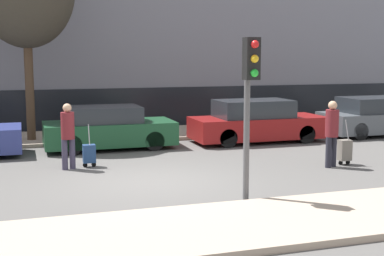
{
  "coord_description": "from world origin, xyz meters",
  "views": [
    {
      "loc": [
        -2.77,
        -11.77,
        2.9
      ],
      "look_at": [
        1.57,
        1.8,
        0.95
      ],
      "focal_mm": 50.0,
      "sensor_mm": 36.0,
      "label": 1
    }
  ],
  "objects_px": {
    "parked_car_3": "(375,117)",
    "pedestrian_left": "(68,132)",
    "parked_car_1": "(108,129)",
    "trolley_left": "(89,154)",
    "traffic_light": "(250,86)",
    "pedestrian_right": "(332,130)",
    "trolley_right": "(345,150)",
    "parked_car_2": "(257,122)"
  },
  "relations": [
    {
      "from": "parked_car_3",
      "to": "pedestrian_left",
      "type": "xyz_separation_m",
      "value": [
        -11.13,
        -2.62,
        0.31
      ]
    },
    {
      "from": "pedestrian_left",
      "to": "trolley_right",
      "type": "height_order",
      "value": "pedestrian_left"
    },
    {
      "from": "parked_car_3",
      "to": "pedestrian_left",
      "type": "height_order",
      "value": "pedestrian_left"
    },
    {
      "from": "parked_car_1",
      "to": "trolley_left",
      "type": "distance_m",
      "value": 2.79
    },
    {
      "from": "pedestrian_left",
      "to": "trolley_right",
      "type": "distance_m",
      "value": 7.26
    },
    {
      "from": "trolley_left",
      "to": "pedestrian_right",
      "type": "xyz_separation_m",
      "value": [
        5.99,
        -1.94,
        0.63
      ]
    },
    {
      "from": "trolley_left",
      "to": "parked_car_2",
      "type": "bearing_deg",
      "value": 22.43
    },
    {
      "from": "traffic_light",
      "to": "trolley_left",
      "type": "bearing_deg",
      "value": 119.91
    },
    {
      "from": "trolley_left",
      "to": "pedestrian_right",
      "type": "height_order",
      "value": "pedestrian_right"
    },
    {
      "from": "trolley_right",
      "to": "trolley_left",
      "type": "bearing_deg",
      "value": 164.81
    },
    {
      "from": "pedestrian_right",
      "to": "pedestrian_left",
      "type": "bearing_deg",
      "value": -33.4
    },
    {
      "from": "parked_car_1",
      "to": "traffic_light",
      "type": "distance_m",
      "value": 7.44
    },
    {
      "from": "trolley_left",
      "to": "pedestrian_left",
      "type": "bearing_deg",
      "value": -166.81
    },
    {
      "from": "pedestrian_left",
      "to": "pedestrian_right",
      "type": "distance_m",
      "value": 6.77
    },
    {
      "from": "parked_car_1",
      "to": "trolley_right",
      "type": "distance_m",
      "value": 7.12
    },
    {
      "from": "parked_car_2",
      "to": "parked_car_3",
      "type": "distance_m",
      "value": 4.73
    },
    {
      "from": "parked_car_1",
      "to": "pedestrian_left",
      "type": "distance_m",
      "value": 3.12
    },
    {
      "from": "pedestrian_right",
      "to": "trolley_right",
      "type": "bearing_deg",
      "value": 179.95
    },
    {
      "from": "trolley_left",
      "to": "traffic_light",
      "type": "distance_m",
      "value": 5.48
    },
    {
      "from": "parked_car_3",
      "to": "pedestrian_left",
      "type": "distance_m",
      "value": 11.44
    },
    {
      "from": "trolley_left",
      "to": "parked_car_1",
      "type": "bearing_deg",
      "value": 70.76
    },
    {
      "from": "pedestrian_right",
      "to": "parked_car_2",
      "type": "bearing_deg",
      "value": -106.28
    },
    {
      "from": "parked_car_3",
      "to": "pedestrian_right",
      "type": "distance_m",
      "value": 6.4
    },
    {
      "from": "trolley_right",
      "to": "pedestrian_left",
      "type": "bearing_deg",
      "value": 166.88
    },
    {
      "from": "traffic_light",
      "to": "pedestrian_left",
      "type": "bearing_deg",
      "value": 125.61
    },
    {
      "from": "parked_car_1",
      "to": "traffic_light",
      "type": "relative_size",
      "value": 1.23
    },
    {
      "from": "parked_car_2",
      "to": "traffic_light",
      "type": "bearing_deg",
      "value": -115.78
    },
    {
      "from": "parked_car_1",
      "to": "parked_car_3",
      "type": "height_order",
      "value": "parked_car_3"
    },
    {
      "from": "parked_car_1",
      "to": "pedestrian_left",
      "type": "height_order",
      "value": "pedestrian_left"
    },
    {
      "from": "pedestrian_left",
      "to": "pedestrian_right",
      "type": "height_order",
      "value": "pedestrian_right"
    },
    {
      "from": "parked_car_1",
      "to": "pedestrian_left",
      "type": "bearing_deg",
      "value": -117.83
    },
    {
      "from": "traffic_light",
      "to": "pedestrian_right",
      "type": "bearing_deg",
      "value": 36.05
    },
    {
      "from": "parked_car_3",
      "to": "trolley_right",
      "type": "relative_size",
      "value": 3.27
    },
    {
      "from": "parked_car_2",
      "to": "pedestrian_right",
      "type": "relative_size",
      "value": 2.59
    },
    {
      "from": "parked_car_3",
      "to": "traffic_light",
      "type": "height_order",
      "value": "traffic_light"
    },
    {
      "from": "parked_car_3",
      "to": "trolley_left",
      "type": "bearing_deg",
      "value": -166.74
    },
    {
      "from": "trolley_right",
      "to": "traffic_light",
      "type": "distance_m",
      "value": 5.15
    },
    {
      "from": "parked_car_3",
      "to": "pedestrian_left",
      "type": "bearing_deg",
      "value": -166.75
    },
    {
      "from": "trolley_left",
      "to": "pedestrian_right",
      "type": "bearing_deg",
      "value": -17.92
    },
    {
      "from": "trolley_left",
      "to": "traffic_light",
      "type": "relative_size",
      "value": 0.35
    },
    {
      "from": "pedestrian_right",
      "to": "traffic_light",
      "type": "bearing_deg",
      "value": 18.17
    },
    {
      "from": "traffic_light",
      "to": "trolley_right",
      "type": "bearing_deg",
      "value": 33.98
    }
  ]
}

